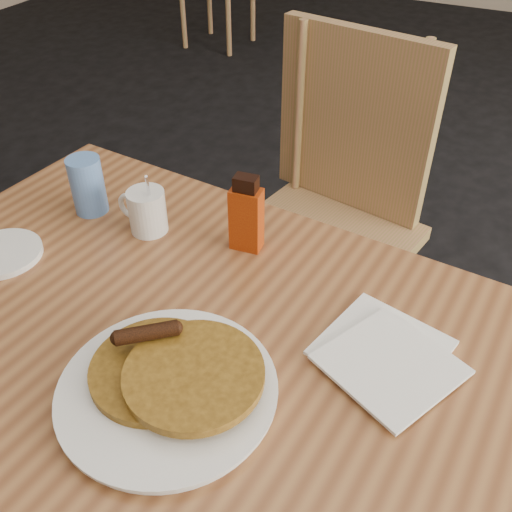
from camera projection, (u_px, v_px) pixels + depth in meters
The scene contains 8 objects.
main_table at pixel (179, 341), 0.97m from camera, with size 1.26×0.91×0.75m.
chair_main_far at pixel (335, 190), 1.55m from camera, with size 0.53×0.53×1.00m.
pancake_plate at pixel (170, 383), 0.82m from camera, with size 0.32×0.32×0.07m.
coffee_mug at pixel (146, 210), 1.12m from camera, with size 0.11×0.07×0.14m.
syrup_bottle at pixel (246, 216), 1.06m from camera, with size 0.06×0.04×0.16m.
napkin_stack at pixel (386, 356), 0.88m from camera, with size 0.25×0.26×0.01m.
blue_tumbler at pixel (88, 185), 1.16m from camera, with size 0.07×0.07×0.12m, color #5784CD.
side_saucer at pixel (2, 254), 1.08m from camera, with size 0.15×0.15×0.01m, color white.
Camera 1 is at (0.35, -0.61, 1.42)m, focal length 40.00 mm.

